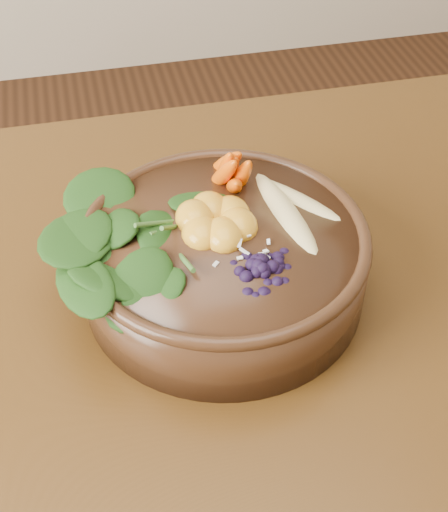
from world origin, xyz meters
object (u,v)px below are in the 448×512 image
Objects in this scene: dining_table at (109,428)px; kale_heap at (154,199)px; stoneware_bowl at (224,263)px; blueberry_pile at (261,254)px; mandarin_cluster at (216,211)px; carrot_cluster at (228,147)px; banana_halves at (292,194)px.

dining_table is 8.48× the size of kale_heap.
blueberry_pile is at bearing -68.99° from stoneware_bowl.
blueberry_pile reaches higher than mandarin_cluster.
stoneware_bowl is 1.53× the size of kale_heap.
carrot_cluster is (0.09, 0.05, 0.02)m from kale_heap.
banana_halves is at bearing 8.40° from mandarin_cluster.
banana_halves is (0.05, -0.06, -0.03)m from carrot_cluster.
kale_heap is at bearing -169.49° from carrot_cluster.
kale_heap reaches higher than banana_halves.
kale_heap reaches higher than dining_table.
stoneware_bowl is 3.15× the size of mandarin_cluster.
blueberry_pile reaches higher than stoneware_bowl.
mandarin_cluster is at bearing 170.25° from banana_halves.
kale_heap reaches higher than stoneware_bowl.
carrot_cluster reaches higher than banana_halves.
dining_table is 0.32m from carrot_cluster.
banana_halves is at bearing 56.63° from blueberry_pile.
stoneware_bowl is 0.08m from blueberry_pile.
banana_halves is at bearing 26.56° from dining_table.
stoneware_bowl is at bearing -123.69° from carrot_cluster.
banana_halves is (0.14, -0.01, -0.01)m from kale_heap.
carrot_cluster reaches higher than kale_heap.
blueberry_pile is (-0.06, -0.09, 0.01)m from banana_halves.
dining_table is 0.25m from mandarin_cluster.
stoneware_bowl is 0.06m from mandarin_cluster.
carrot_cluster is at bearing 88.60° from blueberry_pile.
carrot_cluster is 0.49× the size of banana_halves.
blueberry_pile is (0.02, -0.06, 0.06)m from stoneware_bowl.
kale_heap is 2.07× the size of mandarin_cluster.
dining_table is 17.51× the size of mandarin_cluster.
banana_halves is 0.10m from blueberry_pile.
kale_heap is at bearing 129.95° from blueberry_pile.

